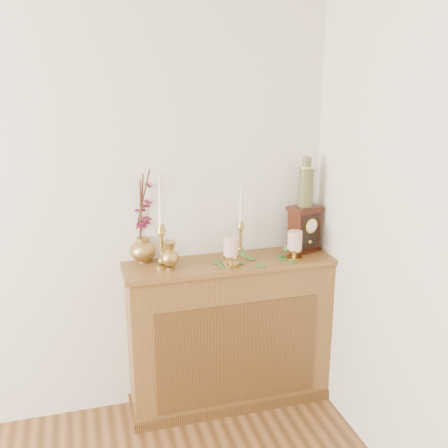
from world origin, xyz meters
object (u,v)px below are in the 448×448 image
object	(u,v)px
candlestick_left	(161,239)
mantel_clock	(304,229)
ceramic_vase	(306,184)
ginger_jar	(143,219)
bud_vase	(170,256)
candlestick_center	(240,232)

from	to	relation	value
candlestick_left	mantel_clock	bearing A→B (deg)	3.70
candlestick_left	ceramic_vase	bearing A→B (deg)	3.86
ginger_jar	bud_vase	bearing A→B (deg)	-60.62
ginger_jar	mantel_clock	size ratio (longest dim) A/B	1.94
ginger_jar	mantel_clock	world-z (taller)	ginger_jar
candlestick_center	ginger_jar	bearing A→B (deg)	173.11
bud_vase	ceramic_vase	distance (m)	0.91
candlestick_center	mantel_clock	xyz separation A→B (m)	(0.39, -0.04, -0.00)
ginger_jar	ceramic_vase	xyz separation A→B (m)	(0.95, -0.10, 0.17)
candlestick_center	mantel_clock	size ratio (longest dim) A/B	1.51
candlestick_center	ceramic_vase	distance (m)	0.48
mantel_clock	bud_vase	bearing A→B (deg)	168.91
candlestick_center	candlestick_left	bearing A→B (deg)	-169.12
mantel_clock	ceramic_vase	size ratio (longest dim) A/B	0.95
candlestick_left	bud_vase	bearing A→B (deg)	-45.37
bud_vase	mantel_clock	world-z (taller)	mantel_clock
ginger_jar	ceramic_vase	world-z (taller)	ceramic_vase
candlestick_left	candlestick_center	size ratio (longest dim) A/B	1.23
candlestick_left	ginger_jar	distance (m)	0.19
candlestick_center	bud_vase	size ratio (longest dim) A/B	2.61
bud_vase	ceramic_vase	size ratio (longest dim) A/B	0.55
candlestick_left	mantel_clock	xyz separation A→B (m)	(0.88, 0.06, -0.03)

